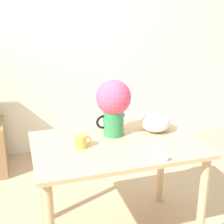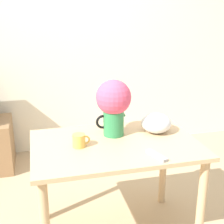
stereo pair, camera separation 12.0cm
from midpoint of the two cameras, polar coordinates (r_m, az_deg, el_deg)
wall_back at (r=3.70m, az=-6.84°, el=12.48°), size 8.00×0.05×2.60m
table at (r=2.25m, az=2.17°, el=-8.60°), size 1.16×0.77×0.78m
flower_vase at (r=2.24m, az=1.82°, el=1.61°), size 0.26×0.26×0.42m
coffee_mug at (r=2.12m, az=-4.38°, el=-5.24°), size 0.12×0.09×0.09m
white_bowl at (r=2.38m, az=9.53°, el=-2.04°), size 0.23×0.23×0.14m
remote_control at (r=2.02m, az=9.87°, el=-7.86°), size 0.09×0.18×0.02m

